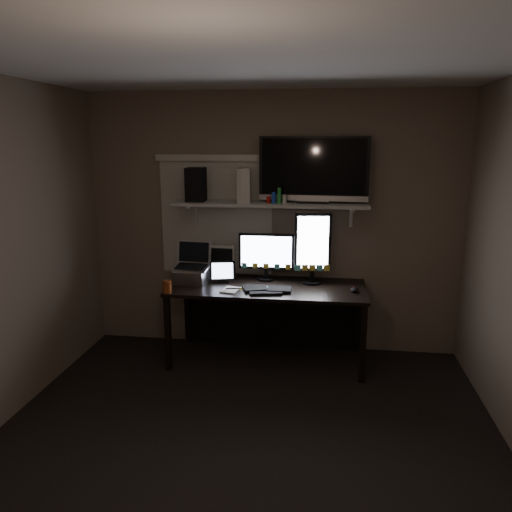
% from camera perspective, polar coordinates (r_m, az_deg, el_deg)
% --- Properties ---
extents(floor, '(3.60, 3.60, 0.00)m').
position_cam_1_polar(floor, '(3.63, -1.49, -21.13)').
color(floor, black).
rests_on(floor, ground).
extents(ceiling, '(3.60, 3.60, 0.00)m').
position_cam_1_polar(ceiling, '(3.04, -1.79, 21.72)').
color(ceiling, silver).
rests_on(ceiling, back_wall).
extents(back_wall, '(3.60, 0.00, 3.60)m').
position_cam_1_polar(back_wall, '(4.85, 1.86, 3.68)').
color(back_wall, '#6F5E50').
rests_on(back_wall, floor).
extents(window_blinds, '(1.10, 0.02, 1.10)m').
position_cam_1_polar(window_blinds, '(4.92, -4.56, 4.36)').
color(window_blinds, '#B5B1A3').
rests_on(window_blinds, back_wall).
extents(desk, '(1.80, 0.75, 0.73)m').
position_cam_1_polar(desk, '(4.78, 1.48, -5.08)').
color(desk, black).
rests_on(desk, floor).
extents(wall_shelf, '(1.80, 0.35, 0.03)m').
position_cam_1_polar(wall_shelf, '(4.65, 1.65, 5.95)').
color(wall_shelf, '#A6A6A2').
rests_on(wall_shelf, back_wall).
extents(monitor_landscape, '(0.53, 0.06, 0.46)m').
position_cam_1_polar(monitor_landscape, '(4.76, 1.19, -0.05)').
color(monitor_landscape, black).
rests_on(monitor_landscape, desk).
extents(monitor_portrait, '(0.34, 0.11, 0.68)m').
position_cam_1_polar(monitor_portrait, '(4.65, 6.48, 0.92)').
color(monitor_portrait, black).
rests_on(monitor_portrait, desk).
extents(keyboard, '(0.46, 0.25, 0.03)m').
position_cam_1_polar(keyboard, '(4.47, 1.30, -3.82)').
color(keyboard, black).
rests_on(keyboard, desk).
extents(mouse, '(0.08, 0.11, 0.04)m').
position_cam_1_polar(mouse, '(4.52, 11.17, -3.79)').
color(mouse, black).
rests_on(mouse, desk).
extents(notepad, '(0.17, 0.22, 0.01)m').
position_cam_1_polar(notepad, '(4.48, -2.93, -3.89)').
color(notepad, silver).
rests_on(notepad, desk).
extents(tablet, '(0.25, 0.15, 0.21)m').
position_cam_1_polar(tablet, '(4.71, -3.81, -1.81)').
color(tablet, black).
rests_on(tablet, desk).
extents(file_sorter, '(0.25, 0.13, 0.31)m').
position_cam_1_polar(file_sorter, '(4.90, -4.07, -0.60)').
color(file_sorter, black).
rests_on(file_sorter, desk).
extents(laptop, '(0.36, 0.30, 0.38)m').
position_cam_1_polar(laptop, '(4.70, -7.43, -0.85)').
color(laptop, '#BCBCC1').
rests_on(laptop, desk).
extents(cup, '(0.08, 0.08, 0.11)m').
position_cam_1_polar(cup, '(4.46, -10.11, -3.48)').
color(cup, brown).
rests_on(cup, desk).
extents(sticky_notes, '(0.30, 0.22, 0.00)m').
position_cam_1_polar(sticky_notes, '(4.52, -0.14, -3.77)').
color(sticky_notes, gold).
rests_on(sticky_notes, desk).
extents(tv, '(1.01, 0.25, 0.60)m').
position_cam_1_polar(tv, '(4.64, 6.60, 9.76)').
color(tv, black).
rests_on(tv, wall_shelf).
extents(game_console, '(0.15, 0.27, 0.31)m').
position_cam_1_polar(game_console, '(4.68, -1.41, 8.10)').
color(game_console, '#B8B0A6').
rests_on(game_console, wall_shelf).
extents(speaker, '(0.18, 0.22, 0.31)m').
position_cam_1_polar(speaker, '(4.76, -6.88, 8.11)').
color(speaker, black).
rests_on(speaker, wall_shelf).
extents(bottles, '(0.23, 0.10, 0.14)m').
position_cam_1_polar(bottles, '(4.58, 2.36, 6.92)').
color(bottles, '#A50F0C').
rests_on(bottles, wall_shelf).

